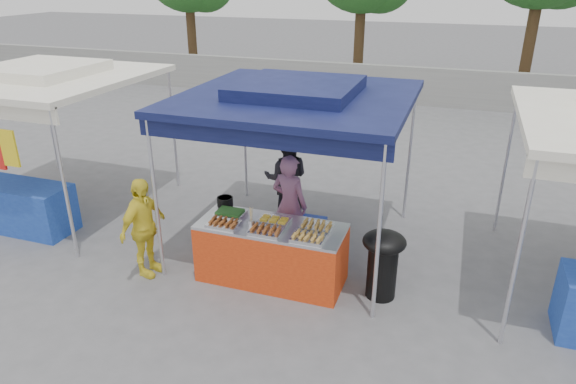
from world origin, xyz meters
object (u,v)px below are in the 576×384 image
(customer_person, at_px, (143,228))
(helper_man, at_px, (286,179))
(vendor_table, at_px, (271,253))
(vendor_woman, at_px, (290,205))
(cooking_pot, at_px, (225,202))
(wok_burner, at_px, (383,259))

(customer_person, bearing_deg, helper_man, -23.06)
(vendor_table, height_order, vendor_woman, vendor_woman)
(customer_person, bearing_deg, vendor_woman, -45.90)
(cooking_pot, xyz_separation_m, wok_burner, (2.36, -0.26, -0.36))
(wok_burner, bearing_deg, helper_man, 130.93)
(vendor_woman, bearing_deg, vendor_table, 102.61)
(vendor_woman, relative_size, customer_person, 1.08)
(cooking_pot, bearing_deg, helper_man, 72.85)
(wok_burner, distance_m, customer_person, 3.29)
(helper_man, xyz_separation_m, customer_person, (-1.33, -2.22, -0.06))
(cooking_pot, height_order, helper_man, helper_man)
(vendor_woman, height_order, helper_man, helper_man)
(vendor_table, distance_m, helper_man, 1.88)
(vendor_woman, distance_m, helper_man, 1.04)
(cooking_pot, bearing_deg, wok_burner, -6.24)
(vendor_table, xyz_separation_m, vendor_woman, (-0.02, 0.83, 0.36))
(wok_burner, distance_m, helper_man, 2.57)
(helper_man, bearing_deg, cooking_pot, 58.99)
(wok_burner, height_order, vendor_woman, vendor_woman)
(vendor_woman, xyz_separation_m, helper_man, (-0.38, 0.96, 0.01))
(cooking_pot, bearing_deg, vendor_table, -22.89)
(cooking_pot, distance_m, wok_burner, 2.40)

